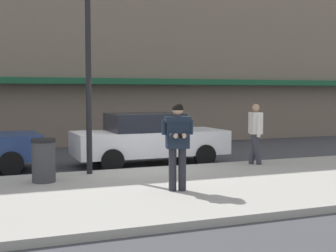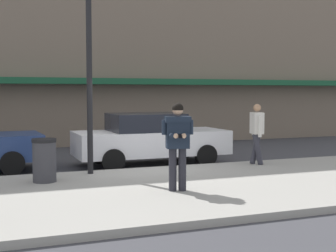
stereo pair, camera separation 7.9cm
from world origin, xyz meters
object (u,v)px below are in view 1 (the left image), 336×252
(pedestrian_in_light_coat, at_px, (255,130))
(street_lamp_post, at_px, (88,52))
(parked_sedan_mid, at_px, (149,138))
(trash_bin, at_px, (44,160))
(man_texting_on_phone, at_px, (178,137))

(pedestrian_in_light_coat, distance_m, street_lamp_post, 5.10)
(parked_sedan_mid, distance_m, trash_bin, 4.07)
(man_texting_on_phone, xyz_separation_m, street_lamp_post, (-1.26, 2.67, 1.89))
(pedestrian_in_light_coat, relative_size, street_lamp_post, 0.35)
(parked_sedan_mid, relative_size, street_lamp_post, 0.93)
(pedestrian_in_light_coat, height_order, street_lamp_post, street_lamp_post)
(man_texting_on_phone, bearing_deg, pedestrian_in_light_coat, 36.38)
(parked_sedan_mid, height_order, street_lamp_post, street_lamp_post)
(street_lamp_post, bearing_deg, pedestrian_in_light_coat, -1.95)
(pedestrian_in_light_coat, relative_size, trash_bin, 1.74)
(pedestrian_in_light_coat, bearing_deg, street_lamp_post, 178.05)
(parked_sedan_mid, bearing_deg, street_lamp_post, -142.06)
(man_texting_on_phone, height_order, pedestrian_in_light_coat, man_texting_on_phone)
(pedestrian_in_light_coat, xyz_separation_m, trash_bin, (-5.85, -0.55, -0.47))
(parked_sedan_mid, bearing_deg, trash_bin, -144.48)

